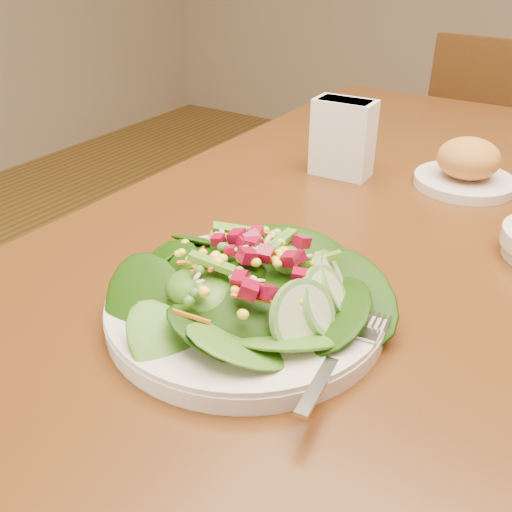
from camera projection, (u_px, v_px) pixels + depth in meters
dining_table at (418, 279)px, 0.88m from camera, size 0.90×1.40×0.75m
chair_far at (491, 169)px, 1.80m from camera, size 0.42×0.43×0.86m
salad_plate at (254, 293)px, 0.60m from camera, size 0.30×0.30×0.09m
bread_plate at (467, 167)px, 0.92m from camera, size 0.16×0.16×0.08m
napkin_holder at (343, 136)px, 0.95m from camera, size 0.10×0.06×0.13m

